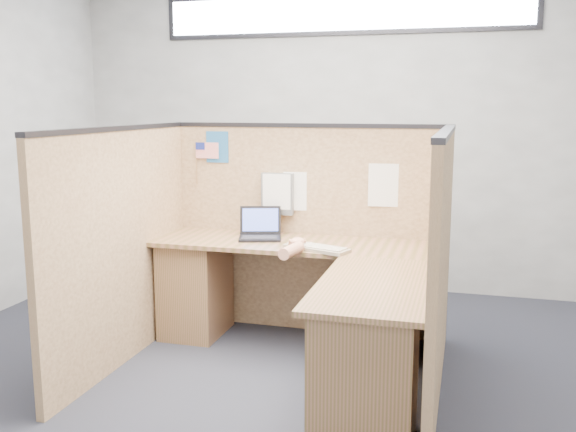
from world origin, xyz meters
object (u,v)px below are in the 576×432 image
(l_desk, at_px, (307,308))
(mouse, at_px, (298,245))
(laptop, at_px, (262,230))
(keyboard, at_px, (317,248))

(l_desk, bearing_deg, mouse, 120.50)
(l_desk, xyz_separation_m, mouse, (-0.11, 0.19, 0.36))
(laptop, height_order, keyboard, laptop)
(keyboard, relative_size, mouse, 4.17)
(laptop, bearing_deg, l_desk, -63.12)
(keyboard, bearing_deg, mouse, -160.16)
(laptop, bearing_deg, keyboard, -47.78)
(laptop, xyz_separation_m, mouse, (0.33, -0.28, -0.03))
(laptop, relative_size, keyboard, 0.76)
(keyboard, bearing_deg, laptop, 168.74)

